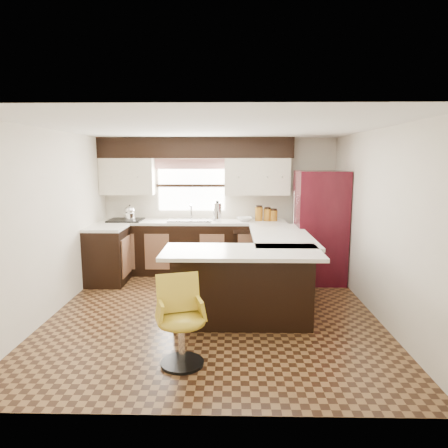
{
  "coord_description": "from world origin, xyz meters",
  "views": [
    {
      "loc": [
        0.24,
        -5.08,
        2.0
      ],
      "look_at": [
        0.13,
        0.45,
        1.12
      ],
      "focal_mm": 32.0,
      "sensor_mm": 36.0,
      "label": 1
    }
  ],
  "objects_px": {
    "peninsula_return": "(243,288)",
    "refrigerator": "(320,227)",
    "bar_chair": "(182,322)",
    "peninsula_long": "(277,267)"
  },
  "relations": [
    {
      "from": "peninsula_return",
      "to": "refrigerator",
      "type": "height_order",
      "value": "refrigerator"
    },
    {
      "from": "bar_chair",
      "to": "peninsula_long",
      "type": "bearing_deg",
      "value": 42.86
    },
    {
      "from": "peninsula_return",
      "to": "refrigerator",
      "type": "bearing_deg",
      "value": 53.77
    },
    {
      "from": "peninsula_long",
      "to": "bar_chair",
      "type": "bearing_deg",
      "value": -119.59
    },
    {
      "from": "peninsula_long",
      "to": "peninsula_return",
      "type": "xyz_separation_m",
      "value": [
        -0.53,
        -0.97,
        0.0
      ]
    },
    {
      "from": "refrigerator",
      "to": "bar_chair",
      "type": "height_order",
      "value": "refrigerator"
    },
    {
      "from": "peninsula_return",
      "to": "bar_chair",
      "type": "distance_m",
      "value": 1.22
    },
    {
      "from": "refrigerator",
      "to": "peninsula_long",
      "type": "bearing_deg",
      "value": -133.97
    },
    {
      "from": "peninsula_return",
      "to": "refrigerator",
      "type": "xyz_separation_m",
      "value": [
        1.31,
        1.79,
        0.47
      ]
    },
    {
      "from": "peninsula_long",
      "to": "refrigerator",
      "type": "relative_size",
      "value": 1.06
    }
  ]
}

